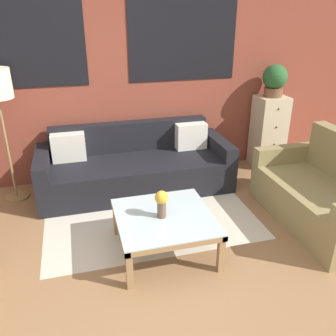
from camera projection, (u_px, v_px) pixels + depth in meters
ground_plane at (156, 299)px, 2.82m from camera, size 16.00×16.00×0.00m
wall_back_brick at (108, 70)px, 4.39m from camera, size 8.40×0.09×2.80m
rug at (150, 217)px, 3.92m from camera, size 2.25×1.45×0.00m
couch_dark at (135, 167)px, 4.47m from camera, size 2.34×0.88×0.78m
settee_vintage at (325, 196)px, 3.73m from camera, size 0.80×1.50×0.92m
coffee_table at (164, 221)px, 3.25m from camera, size 0.87×0.87×0.39m
drawer_cabinet at (268, 132)px, 5.05m from camera, size 0.41×0.39×1.01m
potted_plant at (275, 80)px, 4.75m from camera, size 0.33×0.33×0.43m
flower_vase at (162, 202)px, 3.14m from camera, size 0.12×0.12×0.26m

